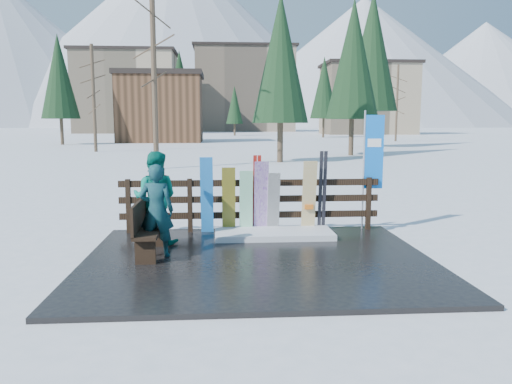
{
  "coord_description": "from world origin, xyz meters",
  "views": [
    {
      "loc": [
        -0.63,
        -8.41,
        2.42
      ],
      "look_at": [
        0.03,
        1.0,
        1.1
      ],
      "focal_mm": 35.0,
      "sensor_mm": 36.0,
      "label": 1
    }
  ],
  "objects": [
    {
      "name": "ski_pair_a",
      "position": [
        0.13,
        2.05,
        0.91
      ],
      "size": [
        0.17,
        0.31,
        1.67
      ],
      "color": "#AE1D15",
      "rests_on": "deck"
    },
    {
      "name": "snow_patch",
      "position": [
        0.45,
        1.6,
        0.14
      ],
      "size": [
        2.42,
        1.0,
        0.12
      ],
      "primitive_type": "cube",
      "color": "white",
      "rests_on": "deck"
    },
    {
      "name": "snowboard_5",
      "position": [
        1.24,
        1.98,
        0.85
      ],
      "size": [
        0.29,
        0.27,
        1.54
      ],
      "primitive_type": "cube",
      "rotation": [
        0.16,
        0.0,
        0.0
      ],
      "color": "silver",
      "rests_on": "deck"
    },
    {
      "name": "snowboard_0",
      "position": [
        -0.93,
        1.98,
        0.9
      ],
      "size": [
        0.27,
        0.4,
        1.64
      ],
      "primitive_type": "cube",
      "rotation": [
        0.22,
        0.0,
        0.0
      ],
      "color": "#2588F0",
      "rests_on": "deck"
    },
    {
      "name": "deck",
      "position": [
        0.0,
        0.0,
        0.04
      ],
      "size": [
        6.0,
        5.0,
        0.08
      ],
      "primitive_type": "cube",
      "color": "black",
      "rests_on": "ground"
    },
    {
      "name": "person_back",
      "position": [
        -1.9,
        1.2,
        0.98
      ],
      "size": [
        0.97,
        0.81,
        1.8
      ],
      "primitive_type": "imported",
      "rotation": [
        0.0,
        0.0,
        2.98
      ],
      "color": "#066857",
      "rests_on": "deck"
    },
    {
      "name": "ground",
      "position": [
        0.0,
        0.0,
        0.0
      ],
      "size": [
        700.0,
        700.0,
        0.0
      ],
      "primitive_type": "plane",
      "color": "white",
      "rests_on": "ground"
    },
    {
      "name": "bench",
      "position": [
        -1.97,
        0.34,
        0.6
      ],
      "size": [
        0.41,
        1.5,
        0.97
      ],
      "color": "black",
      "rests_on": "deck"
    },
    {
      "name": "snowboard_2",
      "position": [
        -0.47,
        1.98,
        0.79
      ],
      "size": [
        0.28,
        0.26,
        1.42
      ],
      "primitive_type": "cube",
      "rotation": [
        0.16,
        0.0,
        0.0
      ],
      "color": "gold",
      "rests_on": "deck"
    },
    {
      "name": "trees",
      "position": [
        4.75,
        49.52,
        5.94
      ],
      "size": [
        42.18,
        68.7,
        14.15
      ],
      "color": "#382B1E",
      "rests_on": "ground"
    },
    {
      "name": "ski_pair_b",
      "position": [
        1.54,
        2.05,
        0.95
      ],
      "size": [
        0.17,
        0.19,
        1.74
      ],
      "color": "black",
      "rests_on": "deck"
    },
    {
      "name": "rental_flag",
      "position": [
        2.65,
        2.25,
        1.69
      ],
      "size": [
        0.45,
        0.04,
        2.6
      ],
      "color": "silver",
      "rests_on": "deck"
    },
    {
      "name": "fence",
      "position": [
        0.0,
        2.2,
        0.74
      ],
      "size": [
        5.6,
        0.1,
        1.15
      ],
      "color": "black",
      "rests_on": "deck"
    },
    {
      "name": "snowboard_3",
      "position": [
        0.21,
        1.98,
        0.85
      ],
      "size": [
        0.29,
        0.35,
        1.54
      ],
      "primitive_type": "cube",
      "rotation": [
        0.21,
        0.0,
        0.0
      ],
      "color": "silver",
      "rests_on": "deck"
    },
    {
      "name": "resort_buildings",
      "position": [
        1.03,
        115.41,
        9.81
      ],
      "size": [
        73.0,
        87.6,
        22.6
      ],
      "color": "tan",
      "rests_on": "ground"
    },
    {
      "name": "snowboard_4",
      "position": [
        0.48,
        1.98,
        0.73
      ],
      "size": [
        0.26,
        0.29,
        1.3
      ],
      "primitive_type": "cube",
      "rotation": [
        0.2,
        0.0,
        0.0
      ],
      "color": "black",
      "rests_on": "deck"
    },
    {
      "name": "person_front",
      "position": [
        -1.76,
        0.26,
        0.9
      ],
      "size": [
        0.62,
        0.44,
        1.63
      ],
      "primitive_type": "imported",
      "rotation": [
        0.0,
        0.0,
        3.06
      ],
      "color": "#165449",
      "rests_on": "deck"
    },
    {
      "name": "mountains",
      "position": [
        -10.5,
        328.41,
        50.2
      ],
      "size": [
        520.0,
        260.0,
        120.0
      ],
      "color": "white",
      "rests_on": "ground"
    },
    {
      "name": "snowboard_1",
      "position": [
        -0.1,
        1.98,
        0.75
      ],
      "size": [
        0.28,
        0.23,
        1.35
      ],
      "primitive_type": "cube",
      "rotation": [
        0.15,
        0.0,
        0.0
      ],
      "color": "white",
      "rests_on": "deck"
    }
  ]
}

